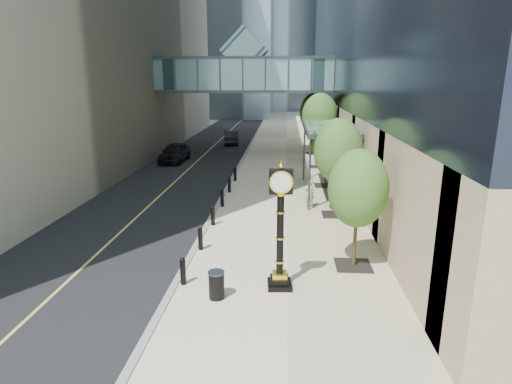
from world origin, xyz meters
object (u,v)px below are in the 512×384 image
Objects in this scene: pedestrian at (309,194)px; car_far at (231,137)px; street_clock at (280,236)px; car_near at (175,152)px; trash_bin at (217,286)px.

pedestrian is 25.32m from car_far.
street_clock is 0.91× the size of car_near.
trash_bin is at bearing 57.89° from pedestrian.
trash_bin is 25.21m from car_near.
car_near is at bearing 64.10° from car_far.
pedestrian is 0.36× the size of car_far.
street_clock is 4.92× the size of trash_bin.
pedestrian reaches higher than trash_bin.
trash_bin is (-2.08, -0.93, -1.47)m from street_clock.
pedestrian is at bearing 76.67° from street_clock.
street_clock is 25.07m from car_near.
trash_bin is at bearing -70.32° from car_near.
street_clock is 1.00× the size of car_far.
pedestrian is 17.36m from car_near.
car_far is at bearing 95.46° from street_clock.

